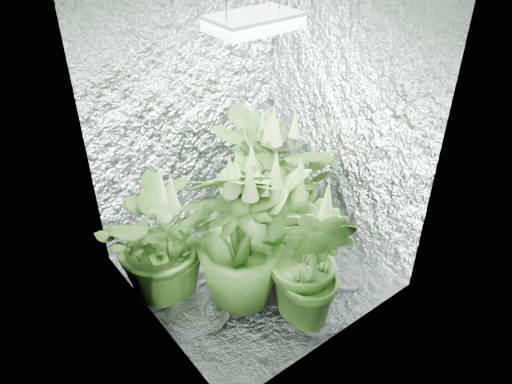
{
  "coord_description": "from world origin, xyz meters",
  "views": [
    {
      "loc": [
        -1.69,
        -2.2,
        2.57
      ],
      "look_at": [
        0.02,
        0.0,
        0.7
      ],
      "focal_mm": 35.0,
      "sensor_mm": 36.0,
      "label": 1
    }
  ],
  "objects": [
    {
      "name": "ground",
      "position": [
        0.0,
        0.0,
        0.0
      ],
      "size": [
        1.6,
        1.6,
        0.0
      ],
      "primitive_type": "plane",
      "color": "silver",
      "rests_on": "ground"
    },
    {
      "name": "plant_d",
      "position": [
        -0.24,
        -0.16,
        0.54
      ],
      "size": [
        0.84,
        0.84,
        1.18
      ],
      "rotation": [
        0.0,
        0.0,
        2.52
      ],
      "color": "black",
      "rests_on": "ground"
    },
    {
      "name": "walls",
      "position": [
        0.0,
        0.0,
        1.0
      ],
      "size": [
        1.62,
        1.62,
        2.0
      ],
      "color": "silver",
      "rests_on": "ground"
    },
    {
      "name": "circulation_fan",
      "position": [
        0.62,
        0.39,
        0.14
      ],
      "size": [
        0.17,
        0.28,
        0.33
      ],
      "rotation": [
        0.0,
        0.0,
        0.33
      ],
      "color": "black",
      "rests_on": "ground"
    },
    {
      "name": "grow_lamp",
      "position": [
        0.0,
        0.0,
        1.83
      ],
      "size": [
        0.5,
        0.3,
        0.22
      ],
      "color": "gray",
      "rests_on": "ceiling"
    },
    {
      "name": "plant_e",
      "position": [
        0.38,
        0.2,
        0.54
      ],
      "size": [
        1.25,
        1.25,
        1.13
      ],
      "rotation": [
        0.0,
        0.0,
        3.58
      ],
      "color": "black",
      "rests_on": "ground"
    },
    {
      "name": "plant_g",
      "position": [
        0.0,
        -0.57,
        0.49
      ],
      "size": [
        0.65,
        0.65,
        1.05
      ],
      "rotation": [
        0.0,
        0.0,
        4.97
      ],
      "color": "black",
      "rests_on": "ground"
    },
    {
      "name": "plant_b",
      "position": [
        0.13,
        0.18,
        0.43
      ],
      "size": [
        0.63,
        0.63,
        0.94
      ],
      "rotation": [
        0.0,
        0.0,
        0.6
      ],
      "color": "black",
      "rests_on": "ground"
    },
    {
      "name": "plant_f",
      "position": [
        0.01,
        -0.27,
        0.51
      ],
      "size": [
        0.75,
        0.75,
        1.12
      ],
      "rotation": [
        0.0,
        0.0,
        3.73
      ],
      "color": "black",
      "rests_on": "ground"
    },
    {
      "name": "plant_label",
      "position": [
        0.06,
        -0.6,
        0.3
      ],
      "size": [
        0.06,
        0.05,
        0.09
      ],
      "primitive_type": "cube",
      "rotation": [
        -0.21,
        0.0,
        0.65
      ],
      "color": "white",
      "rests_on": "plant_g"
    },
    {
      "name": "plant_a",
      "position": [
        -0.6,
        0.21,
        0.47
      ],
      "size": [
        1.04,
        1.04,
        1.0
      ],
      "rotation": [
        0.0,
        0.0,
        5.93
      ],
      "color": "black",
      "rests_on": "ground"
    },
    {
      "name": "plant_c",
      "position": [
        0.48,
        0.54,
        0.44
      ],
      "size": [
        0.6,
        0.6,
        0.96
      ],
      "rotation": [
        0.0,
        0.0,
        1.86
      ],
      "color": "black",
      "rests_on": "ground"
    }
  ]
}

